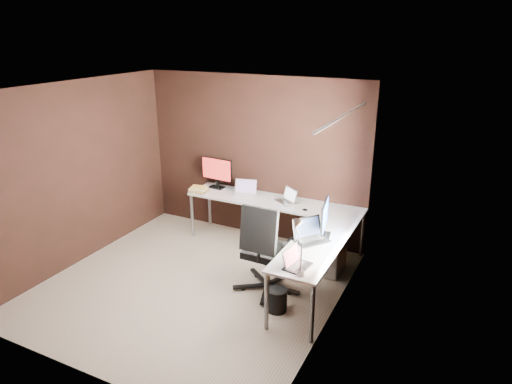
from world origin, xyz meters
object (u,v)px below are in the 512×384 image
(laptop_silver, at_px, (287,199))
(laptop_black_big, at_px, (310,235))
(monitor_left, at_px, (217,171))
(laptop_white, at_px, (245,192))
(monitor_right, at_px, (325,217))
(drawer_pedestal, at_px, (327,250))
(laptop_black_small, at_px, (295,262))
(book_stack, at_px, (199,189))
(wastebasket, at_px, (277,300))
(office_chair, at_px, (266,265))
(desk_lamp, at_px, (298,240))

(laptop_silver, xyz_separation_m, laptop_black_big, (0.72, -1.04, 0.01))
(monitor_left, distance_m, laptop_white, 0.60)
(monitor_right, bearing_deg, drawer_pedestal, -1.48)
(monitor_left, bearing_deg, drawer_pedestal, -8.68)
(laptop_black_small, distance_m, book_stack, 2.69)
(monitor_left, relative_size, wastebasket, 2.04)
(drawer_pedestal, relative_size, laptop_black_big, 1.25)
(monitor_right, distance_m, office_chair, 0.95)
(laptop_white, relative_size, desk_lamp, 0.66)
(drawer_pedestal, height_order, monitor_left, monitor_left)
(desk_lamp, relative_size, wastebasket, 2.10)
(book_stack, height_order, office_chair, office_chair)
(laptop_black_big, bearing_deg, monitor_left, 96.36)
(laptop_silver, relative_size, laptop_black_small, 1.09)
(desk_lamp, bearing_deg, laptop_white, 106.36)
(monitor_left, height_order, office_chair, monitor_left)
(drawer_pedestal, height_order, monitor_right, monitor_right)
(monitor_left, xyz_separation_m, desk_lamp, (2.11, -1.93, 0.09))
(laptop_silver, relative_size, wastebasket, 1.34)
(book_stack, bearing_deg, laptop_black_small, -34.76)
(laptop_black_big, relative_size, wastebasket, 1.75)
(book_stack, relative_size, office_chair, 0.24)
(monitor_left, height_order, laptop_silver, monitor_left)
(monitor_left, relative_size, laptop_white, 1.47)
(desk_lamp, distance_m, wastebasket, 1.04)
(office_chair, bearing_deg, book_stack, 149.38)
(monitor_right, bearing_deg, laptop_black_big, 137.15)
(drawer_pedestal, bearing_deg, monitor_right, -80.59)
(drawer_pedestal, height_order, laptop_black_small, laptop_black_small)
(drawer_pedestal, xyz_separation_m, wastebasket, (-0.23, -1.19, -0.16))
(drawer_pedestal, height_order, wastebasket, drawer_pedestal)
(monitor_right, xyz_separation_m, wastebasket, (-0.31, -0.71, -0.84))
(laptop_white, bearing_deg, monitor_right, -43.10)
(laptop_white, bearing_deg, laptop_black_small, -62.79)
(desk_lamp, relative_size, office_chair, 0.49)
(laptop_black_big, bearing_deg, monitor_right, 4.74)
(monitor_right, relative_size, book_stack, 1.88)
(drawer_pedestal, relative_size, laptop_white, 1.58)
(monitor_right, xyz_separation_m, laptop_black_big, (-0.12, -0.19, -0.19))
(laptop_silver, bearing_deg, monitor_left, -150.31)
(laptop_black_big, bearing_deg, laptop_black_small, -136.33)
(monitor_left, bearing_deg, laptop_black_big, -25.26)
(laptop_black_big, height_order, office_chair, office_chair)
(laptop_black_small, bearing_deg, wastebasket, 68.11)
(laptop_black_small, relative_size, office_chair, 0.29)
(laptop_white, distance_m, desk_lamp, 2.42)
(drawer_pedestal, height_order, laptop_white, laptop_white)
(monitor_left, relative_size, book_stack, 1.98)
(laptop_silver, bearing_deg, laptop_white, -146.06)
(monitor_left, distance_m, laptop_black_small, 2.77)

